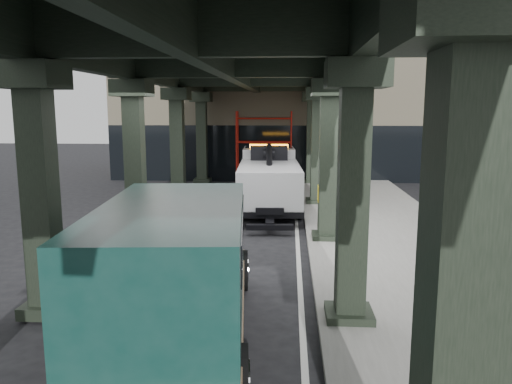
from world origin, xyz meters
The scene contains 8 objects.
ground centered at (0.00, 0.00, 0.00)m, with size 90.00×90.00×0.00m, color black.
sidewalk centered at (4.50, 2.00, 0.07)m, with size 5.00×40.00×0.15m, color gray.
lane_stripe centered at (1.70, 2.00, 0.01)m, with size 0.12×38.00×0.01m, color silver.
viaduct centered at (-0.40, 2.00, 5.46)m, with size 7.40×32.00×6.40m.
building centered at (2.00, 20.00, 4.00)m, with size 22.00×10.00×8.00m, color #C6B793.
scaffolding centered at (0.00, 14.64, 2.11)m, with size 3.08×0.88×4.00m.
tow_truck centered at (0.57, 7.50, 1.31)m, with size 2.75×8.30×2.69m.
towed_van centered at (-0.54, -4.97, 1.38)m, with size 2.99×6.51×2.57m.
Camera 1 is at (1.42, -13.22, 4.14)m, focal length 35.00 mm.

